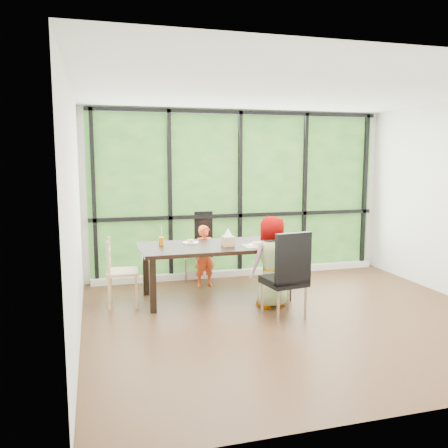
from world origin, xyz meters
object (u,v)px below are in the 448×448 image
at_px(chair_window_leather, 198,247).
at_px(child_toddler, 205,256).
at_px(dining_table, 215,271).
at_px(chair_interior_leather, 284,274).
at_px(chair_end_beech, 123,272).
at_px(orange_cup, 161,241).
at_px(plate_far, 191,243).
at_px(child_older, 271,262).
at_px(white_mug, 278,238).
at_px(plate_near, 257,245).
at_px(green_cup, 278,242).
at_px(tissue_box, 228,241).

relative_size(chair_window_leather, child_toddler, 1.16).
distance_m(dining_table, child_toddler, 0.62).
xyz_separation_m(chair_interior_leather, child_toddler, (-0.60, 1.63, -0.07)).
xyz_separation_m(dining_table, chair_interior_leather, (0.60, -1.02, 0.17)).
xyz_separation_m(chair_interior_leather, chair_end_beech, (-1.85, 1.02, -0.09)).
distance_m(chair_interior_leather, orange_cup, 1.80).
xyz_separation_m(child_toddler, plate_far, (-0.30, -0.39, 0.29)).
xyz_separation_m(dining_table, plate_far, (-0.30, 0.22, 0.38)).
bearing_deg(child_older, white_mug, -132.57).
distance_m(chair_window_leather, child_older, 1.69).
distance_m(chair_window_leather, chair_interior_leather, 2.11).
bearing_deg(child_toddler, plate_near, -64.69).
bearing_deg(chair_window_leather, child_toddler, -73.33).
height_order(orange_cup, green_cup, orange_cup).
xyz_separation_m(chair_end_beech, tissue_box, (1.40, -0.13, 0.37)).
bearing_deg(tissue_box, orange_cup, 160.39).
distance_m(child_older, white_mug, 0.74).
relative_size(dining_table, chair_interior_leather, 1.88).
relative_size(chair_window_leather, plate_near, 4.24).
height_order(dining_table, white_mug, white_mug).
bearing_deg(chair_end_beech, plate_near, -92.30).
distance_m(chair_interior_leather, plate_near, 0.84).
bearing_deg(dining_table, chair_window_leather, 91.05).
height_order(child_toddler, white_mug, child_toddler).
bearing_deg(white_mug, child_toddler, 149.66).
bearing_deg(chair_interior_leather, orange_cup, -51.25).
relative_size(plate_near, orange_cup, 2.29).
bearing_deg(tissue_box, white_mug, 12.68).
bearing_deg(child_older, chair_window_leather, -81.43).
bearing_deg(chair_window_leather, tissue_box, -67.66).
xyz_separation_m(dining_table, chair_window_leather, (-0.02, 1.00, 0.17)).
relative_size(chair_end_beech, plate_far, 4.04).
bearing_deg(white_mug, chair_window_leather, 135.77).
relative_size(chair_end_beech, tissue_box, 5.79).
relative_size(dining_table, plate_far, 9.10).
height_order(chair_interior_leather, green_cup, chair_interior_leather).
height_order(chair_interior_leather, orange_cup, chair_interior_leather).
height_order(chair_interior_leather, child_toddler, chair_interior_leather).
bearing_deg(chair_end_beech, green_cup, -93.62).
bearing_deg(chair_end_beech, tissue_box, -90.84).
bearing_deg(green_cup, chair_end_beech, 171.93).
height_order(plate_near, white_mug, white_mug).
height_order(plate_far, green_cup, green_cup).
height_order(chair_end_beech, plate_near, chair_end_beech).
bearing_deg(plate_near, child_older, -80.98).
distance_m(chair_interior_leather, child_older, 0.45).
distance_m(child_older, tissue_box, 0.67).
height_order(chair_window_leather, green_cup, chair_window_leather).
height_order(child_toddler, plate_far, child_toddler).
bearing_deg(child_toddler, plate_far, -135.47).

